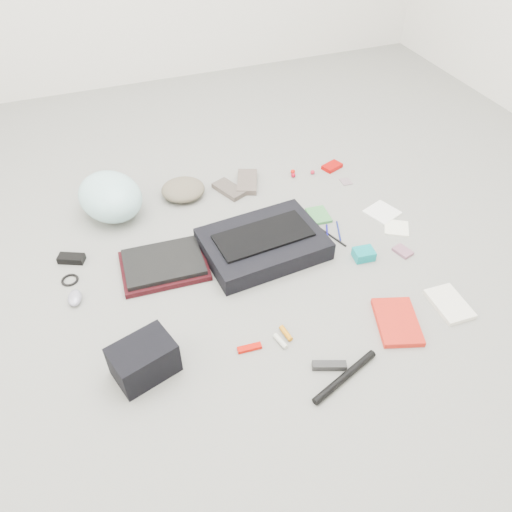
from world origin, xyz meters
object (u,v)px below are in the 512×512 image
object	(u,v)px
laptop	(163,262)
book_red	(397,322)
camera_bag	(144,360)
messenger_bag	(263,244)
bike_helmet	(110,197)
accordion_wallet	(364,254)

from	to	relation	value
laptop	book_red	size ratio (longest dim) A/B	1.44
camera_bag	messenger_bag	bearing A→B (deg)	18.65
bike_helmet	book_red	bearing A→B (deg)	-71.55
laptop	camera_bag	bearing A→B (deg)	-106.69
bike_helmet	messenger_bag	bearing A→B (deg)	-62.85
bike_helmet	camera_bag	bearing A→B (deg)	-113.96
messenger_bag	bike_helmet	world-z (taller)	bike_helmet
book_red	laptop	bearing A→B (deg)	159.11
messenger_bag	laptop	distance (m)	0.43
messenger_bag	book_red	size ratio (longest dim) A/B	2.23
camera_bag	book_red	size ratio (longest dim) A/B	0.92
laptop	accordion_wallet	xyz separation A→B (m)	(0.82, -0.24, -0.01)
laptop	camera_bag	distance (m)	0.52
accordion_wallet	laptop	bearing A→B (deg)	169.95
laptop	accordion_wallet	size ratio (longest dim) A/B	3.77
book_red	accordion_wallet	distance (m)	0.37
book_red	accordion_wallet	world-z (taller)	accordion_wallet
laptop	book_red	distance (m)	0.97
laptop	camera_bag	world-z (taller)	camera_bag
accordion_wallet	camera_bag	bearing A→B (deg)	-159.97
bike_helmet	laptop	bearing A→B (deg)	-94.52
camera_bag	accordion_wallet	xyz separation A→B (m)	(1.00, 0.24, -0.05)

